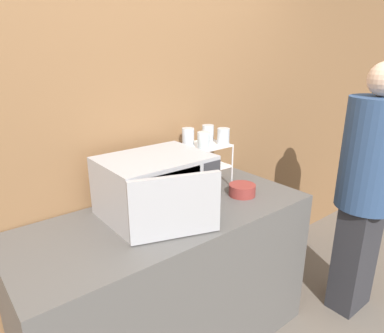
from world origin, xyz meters
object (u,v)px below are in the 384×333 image
(dish_rack, at_px, (205,156))
(glass_back_right, at_px, (208,133))
(microwave, at_px, (156,186))
(bowl, at_px, (242,190))
(person, at_px, (368,182))
(glass_front_right, at_px, (223,136))
(glass_back_left, at_px, (188,136))
(glass_front_left, at_px, (204,140))

(dish_rack, xyz_separation_m, glass_back_right, (0.08, 0.07, 0.13))
(dish_rack, bearing_deg, microwave, -163.48)
(bowl, bearing_deg, glass_back_right, 90.54)
(person, bearing_deg, glass_front_right, 138.93)
(glass_back_left, bearing_deg, glass_front_left, -88.26)
(glass_front_left, bearing_deg, glass_front_right, 1.24)
(microwave, height_order, glass_front_right, glass_front_right)
(dish_rack, xyz_separation_m, glass_front_left, (-0.08, -0.07, 0.13))
(dish_rack, distance_m, bowl, 0.32)
(microwave, bearing_deg, glass_front_right, 7.05)
(dish_rack, relative_size, glass_back_left, 2.80)
(glass_back_right, bearing_deg, glass_back_left, 177.49)
(dish_rack, distance_m, glass_back_right, 0.17)
(glass_back_left, distance_m, bowl, 0.48)
(dish_rack, distance_m, person, 1.06)
(glass_back_left, height_order, person, person)
(microwave, bearing_deg, bowl, -12.19)
(microwave, height_order, person, person)
(person, bearing_deg, glass_front_left, 144.94)
(dish_rack, distance_m, glass_front_left, 0.17)
(microwave, relative_size, glass_front_right, 5.79)
(dish_rack, height_order, glass_back_right, glass_back_right)
(person, bearing_deg, dish_rack, 139.19)
(dish_rack, height_order, glass_front_left, glass_front_left)
(glass_back_right, bearing_deg, person, -46.36)
(glass_back_left, bearing_deg, glass_back_right, -2.51)
(microwave, distance_m, glass_back_right, 0.61)
(glass_back_left, xyz_separation_m, bowl, (0.16, -0.33, -0.30))
(glass_front_right, bearing_deg, glass_back_left, 140.05)
(glass_front_right, height_order, glass_back_left, same)
(dish_rack, bearing_deg, glass_back_right, 40.62)
(dish_rack, relative_size, glass_front_left, 2.80)
(dish_rack, bearing_deg, glass_front_right, -38.66)
(dish_rack, bearing_deg, person, -40.81)
(microwave, height_order, dish_rack, microwave)
(glass_front_left, height_order, glass_back_left, same)
(glass_front_left, distance_m, glass_back_left, 0.15)
(glass_front_right, bearing_deg, person, -41.07)
(glass_back_right, xyz_separation_m, glass_back_left, (-0.16, 0.01, 0.00))
(glass_back_right, bearing_deg, microwave, -159.37)
(dish_rack, xyz_separation_m, glass_back_left, (-0.08, 0.07, 0.13))
(glass_front_right, distance_m, glass_back_left, 0.22)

